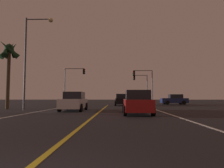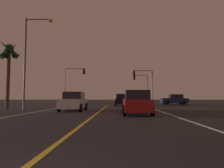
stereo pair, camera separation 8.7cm
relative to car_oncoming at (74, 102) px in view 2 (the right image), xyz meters
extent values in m
cube|color=silver|center=(7.67, -4.21, -0.82)|extent=(0.16, 35.58, 0.01)
cube|color=silver|center=(-2.79, -4.21, -0.82)|extent=(0.16, 35.58, 0.01)
cube|color=gold|center=(2.44, -4.21, -0.82)|extent=(0.16, 35.58, 0.01)
cylinder|color=black|center=(0.90, -1.41, -0.48)|extent=(0.22, 0.68, 0.68)
cylinder|color=black|center=(-0.90, -1.41, -0.48)|extent=(0.22, 0.68, 0.68)
cylinder|color=black|center=(0.90, 1.29, -0.48)|extent=(0.22, 0.68, 0.68)
cylinder|color=black|center=(-0.90, 1.29, -0.48)|extent=(0.22, 0.68, 0.68)
cube|color=silver|center=(0.00, -0.06, -0.16)|extent=(1.80, 4.30, 0.80)
cube|color=black|center=(0.00, 0.19, 0.56)|extent=(1.60, 2.10, 0.64)
cube|color=red|center=(0.60, 2.04, -0.06)|extent=(0.24, 0.08, 0.16)
cube|color=red|center=(-0.60, 2.04, -0.06)|extent=(0.24, 0.08, 0.16)
cylinder|color=black|center=(12.05, 14.87, -0.48)|extent=(0.68, 0.22, 0.68)
cylinder|color=black|center=(12.05, 16.67, -0.48)|extent=(0.68, 0.22, 0.68)
cylinder|color=black|center=(14.75, 14.87, -0.48)|extent=(0.68, 0.22, 0.68)
cylinder|color=black|center=(14.75, 16.67, -0.48)|extent=(0.68, 0.22, 0.68)
cube|color=navy|center=(13.40, 15.77, -0.16)|extent=(4.30, 1.80, 0.80)
cube|color=black|center=(13.65, 15.77, 0.56)|extent=(2.10, 1.60, 0.64)
cube|color=red|center=(15.50, 15.17, -0.06)|extent=(0.08, 0.24, 0.16)
cube|color=red|center=(15.50, 16.37, -0.06)|extent=(0.08, 0.24, 0.16)
cylinder|color=black|center=(3.65, 12.89, -0.48)|extent=(0.22, 0.68, 0.68)
cylinder|color=black|center=(5.45, 12.89, -0.48)|extent=(0.22, 0.68, 0.68)
cylinder|color=black|center=(3.65, 10.19, -0.48)|extent=(0.22, 0.68, 0.68)
cylinder|color=black|center=(5.45, 10.19, -0.48)|extent=(0.22, 0.68, 0.68)
cube|color=black|center=(4.55, 11.54, -0.16)|extent=(1.80, 4.30, 0.80)
cube|color=black|center=(4.55, 11.29, 0.56)|extent=(1.60, 2.10, 0.64)
cube|color=red|center=(3.95, 9.44, -0.06)|extent=(0.24, 0.08, 0.16)
cube|color=red|center=(5.15, 9.44, -0.06)|extent=(0.24, 0.08, 0.16)
cylinder|color=black|center=(4.44, -2.28, -0.48)|extent=(0.22, 0.68, 0.68)
cylinder|color=black|center=(6.24, -2.28, -0.48)|extent=(0.22, 0.68, 0.68)
cylinder|color=black|center=(4.44, -4.98, -0.48)|extent=(0.22, 0.68, 0.68)
cylinder|color=black|center=(6.24, -4.98, -0.48)|extent=(0.22, 0.68, 0.68)
cube|color=maroon|center=(5.34, -3.63, -0.16)|extent=(1.80, 4.30, 0.80)
cube|color=black|center=(5.34, -3.88, 0.56)|extent=(1.60, 2.10, 0.64)
cube|color=red|center=(4.74, -5.73, -0.06)|extent=(0.24, 0.08, 0.16)
cube|color=red|center=(5.94, -5.73, -0.06)|extent=(0.24, 0.08, 0.16)
cylinder|color=#4C4C51|center=(9.52, 14.08, 1.96)|extent=(0.14, 0.14, 5.55)
cylinder|color=#4C4C51|center=(8.07, 14.08, 4.68)|extent=(2.90, 0.10, 0.10)
cube|color=black|center=(6.62, 14.08, 4.23)|extent=(0.28, 0.36, 0.90)
sphere|color=red|center=(6.46, 14.08, 4.53)|extent=(0.20, 0.20, 0.20)
sphere|color=#3C2706|center=(6.46, 14.08, 4.23)|extent=(0.20, 0.20, 0.20)
sphere|color=#063816|center=(6.46, 14.08, 3.93)|extent=(0.20, 0.20, 0.20)
cylinder|color=#4C4C51|center=(-4.65, 14.08, 2.13)|extent=(0.14, 0.14, 5.91)
cylinder|color=#4C4C51|center=(-3.10, 14.08, 5.04)|extent=(3.09, 0.10, 0.10)
cube|color=black|center=(-1.55, 14.08, 4.59)|extent=(0.28, 0.36, 0.90)
sphere|color=red|center=(-1.39, 14.08, 4.89)|extent=(0.20, 0.20, 0.20)
sphere|color=#3C2706|center=(-1.39, 14.08, 4.59)|extent=(0.20, 0.20, 0.20)
sphere|color=#063816|center=(-1.39, 14.08, 4.29)|extent=(0.20, 0.20, 0.20)
cylinder|color=#4C4C51|center=(9.52, 19.58, 1.88)|extent=(0.14, 0.14, 5.40)
cylinder|color=#4C4C51|center=(8.32, 19.58, 4.53)|extent=(2.40, 0.10, 0.10)
cube|color=black|center=(7.11, 19.58, 4.08)|extent=(0.28, 0.36, 0.90)
sphere|color=red|center=(6.95, 19.58, 4.38)|extent=(0.20, 0.20, 0.20)
sphere|color=#3C2706|center=(6.95, 19.58, 4.08)|extent=(0.20, 0.20, 0.20)
sphere|color=#063816|center=(6.95, 19.58, 3.78)|extent=(0.20, 0.20, 0.20)
cylinder|color=#4C4C51|center=(-4.92, 0.69, 3.64)|extent=(0.18, 0.18, 8.92)
cylinder|color=#4C4C51|center=(-3.71, 0.69, 7.95)|extent=(2.41, 0.10, 0.10)
sphere|color=#F9D88C|center=(-2.51, 0.69, 7.85)|extent=(0.44, 0.44, 0.44)
cylinder|color=#473826|center=(-7.41, 2.30, 2.22)|extent=(0.36, 0.36, 6.09)
sphere|color=#19381E|center=(-7.41, 2.30, 5.51)|extent=(0.90, 0.90, 0.90)
cone|color=#19381E|center=(-7.11, 2.32, 5.36)|extent=(0.69, 1.82, 1.56)
cone|color=#19381E|center=(-7.38, 2.60, 5.36)|extent=(1.70, 0.70, 1.83)
cone|color=#19381E|center=(-7.67, 2.45, 5.36)|extent=(1.41, 1.81, 2.11)
cone|color=#19381E|center=(-7.69, 2.19, 5.36)|extent=(1.16, 1.81, 1.75)
cone|color=#19381E|center=(-7.27, 2.03, 5.36)|extent=(2.10, 1.44, 1.93)
camera|label=1|loc=(3.95, -17.95, 0.39)|focal=31.94mm
camera|label=2|loc=(4.04, -17.95, 0.39)|focal=31.94mm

